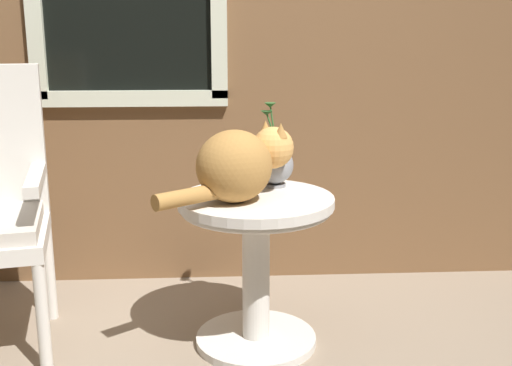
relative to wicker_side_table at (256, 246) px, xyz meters
The scene contains 4 objects.
ground_plane 0.48m from the wicker_side_table, 164.57° to the right, with size 6.00×6.00×0.00m, color gray.
wicker_side_table is the anchor object (origin of this frame).
cat 0.33m from the wicker_side_table, 140.19° to the right, with size 0.49×0.39×0.26m.
pewter_vase_with_ivy 0.33m from the wicker_side_table, 61.75° to the left, with size 0.14×0.14×0.32m.
Camera 1 is at (0.15, -2.10, 1.15)m, focal length 44.15 mm.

